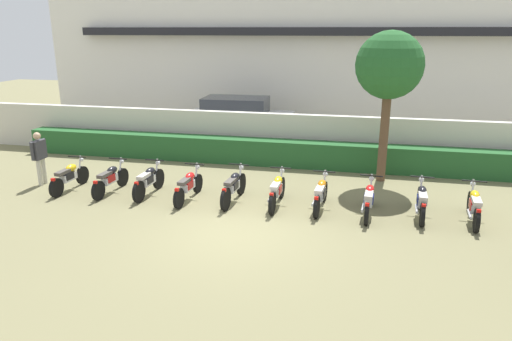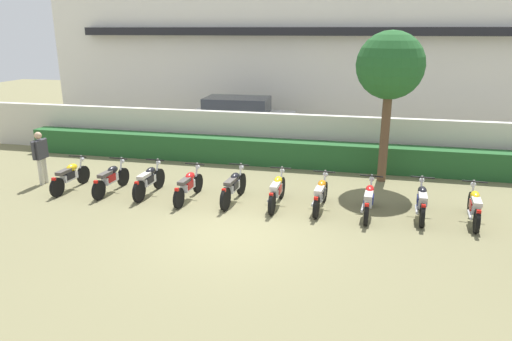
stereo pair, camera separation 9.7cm
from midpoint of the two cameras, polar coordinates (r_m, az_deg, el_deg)
The scene contains 17 objects.
ground at distance 11.30m, azimuth -2.72°, elevation -7.49°, with size 60.00×60.00×0.00m, color olive.
building at distance 24.95m, azimuth 6.55°, elevation 15.94°, with size 25.61×6.50×8.61m.
compound_wall at distance 17.15m, azimuth 3.07°, elevation 4.08°, with size 24.33×0.30×1.74m, color beige.
hedge_row at distance 16.58m, azimuth 2.64°, elevation 2.16°, with size 19.47×0.70×0.91m, color #235628.
parked_car at distance 20.16m, azimuth -2.20°, elevation 6.21°, with size 4.57×2.22×1.89m.
tree_near_inspector at distance 14.86m, azimuth 15.81°, elevation 12.08°, with size 2.04×2.04×4.65m.
motorcycle_in_row_0 at distance 15.06m, azimuth -22.04°, elevation -0.67°, with size 0.60×1.83×0.94m.
motorcycle_in_row_1 at distance 14.41m, azimuth -17.56°, elevation -0.97°, with size 0.60×1.87×0.94m.
motorcycle_in_row_2 at distance 13.90m, azimuth -13.18°, elevation -1.20°, with size 0.60×1.84×0.97m.
motorcycle_in_row_3 at distance 13.30m, azimuth -8.48°, elevation -1.82°, with size 0.60×1.90×0.94m.
motorcycle_in_row_4 at distance 13.03m, azimuth -2.98°, elevation -1.96°, with size 0.60×1.97×0.98m.
motorcycle_in_row_5 at distance 12.75m, azimuth 2.37°, elevation -2.42°, with size 0.60×1.94×0.96m.
motorcycle_in_row_6 at distance 12.60m, azimuth 7.70°, elevation -2.84°, with size 0.60×1.85×0.95m.
motorcycle_in_row_7 at distance 12.44m, azimuth 13.41°, elevation -3.43°, with size 0.60×1.91×0.94m.
motorcycle_in_row_8 at distance 12.70m, azimuth 19.35°, elevation -3.49°, with size 0.60×1.88×0.95m.
motorcycle_in_row_9 at distance 12.86m, azimuth 24.90°, elevation -3.89°, with size 0.60×1.88×0.95m.
inspector_person at distance 15.86m, azimuth -25.12°, elevation 1.85°, with size 0.22×0.67×1.66m.
Camera 1 is at (2.73, -9.92, 4.65)m, focal length 32.75 mm.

